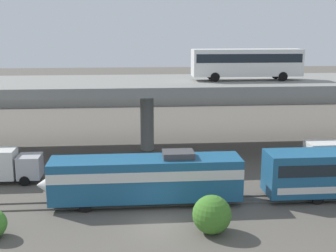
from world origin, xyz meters
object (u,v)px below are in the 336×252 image
at_px(transit_bus_on_overpass, 247,61).
at_px(parked_car_4, 291,88).
at_px(parked_car_2, 254,87).
at_px(train_locomotive, 137,177).
at_px(service_truck_east, 0,165).
at_px(parked_car_3, 170,89).
at_px(parked_car_1, 214,90).
at_px(parked_car_0, 104,89).

xyz_separation_m(transit_bus_on_overpass, parked_car_4, (17.89, 34.30, -7.69)).
relative_size(transit_bus_on_overpass, parked_car_2, 2.57).
bearing_deg(parked_car_2, transit_bus_on_overpass, -107.12).
height_order(train_locomotive, service_truck_east, train_locomotive).
bearing_deg(parked_car_3, parked_car_2, 6.13).
bearing_deg(parked_car_1, parked_car_0, -8.88).
bearing_deg(parked_car_1, service_truck_east, 57.68).
relative_size(parked_car_1, parked_car_3, 0.93).
relative_size(train_locomotive, parked_car_2, 3.36).
height_order(train_locomotive, parked_car_2, train_locomotive).
height_order(train_locomotive, parked_car_1, train_locomotive).
bearing_deg(parked_car_1, transit_bus_on_overpass, 85.27).
bearing_deg(parked_car_2, parked_car_3, -173.87).
relative_size(parked_car_2, parked_car_3, 1.07).
bearing_deg(transit_bus_on_overpass, service_truck_east, -159.19).
xyz_separation_m(train_locomotive, parked_car_2, (23.99, 52.82, 0.02)).
height_order(service_truck_east, parked_car_1, service_truck_east).
bearing_deg(train_locomotive, parked_car_3, -98.06).
distance_m(train_locomotive, service_truck_east, 13.44).
relative_size(train_locomotive, transit_bus_on_overpass, 1.31).
bearing_deg(parked_car_3, transit_bus_on_overpass, -81.72).
bearing_deg(parked_car_2, train_locomotive, -114.42).
bearing_deg(service_truck_east, parked_car_0, 81.88).
height_order(transit_bus_on_overpass, parked_car_3, transit_bus_on_overpass).
bearing_deg(parked_car_1, parked_car_2, -156.64).
bearing_deg(parked_car_3, service_truck_east, -113.14).
bearing_deg(parked_car_4, parked_car_2, -27.02).
xyz_separation_m(parked_car_1, parked_car_2, (8.77, 3.79, 0.00)).
bearing_deg(parked_car_4, parked_car_1, 2.12).
distance_m(train_locomotive, parked_car_3, 51.53).
bearing_deg(parked_car_4, train_locomotive, 58.56).
xyz_separation_m(parked_car_3, parked_car_4, (23.09, -1.43, -0.00)).
bearing_deg(parked_car_0, parked_car_2, 1.10).
relative_size(service_truck_east, parked_car_2, 1.45).
height_order(parked_car_1, parked_car_2, same).
xyz_separation_m(service_truck_east, parked_car_4, (42.33, 43.59, 0.58)).
xyz_separation_m(service_truck_east, parked_car_1, (27.23, 43.04, 0.58)).
xyz_separation_m(train_locomotive, parked_car_1, (15.22, 49.03, 0.02)).
bearing_deg(parked_car_1, parked_car_3, -13.97).
xyz_separation_m(parked_car_0, parked_car_3, (12.64, -1.23, -0.00)).
bearing_deg(parked_car_0, parked_car_1, -8.88).
distance_m(service_truck_east, parked_car_1, 50.93).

